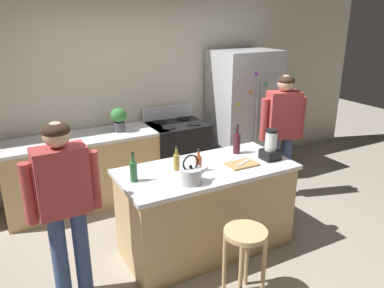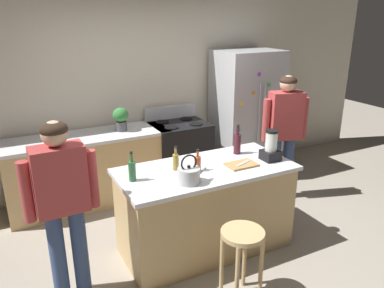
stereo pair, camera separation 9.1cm
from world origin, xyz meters
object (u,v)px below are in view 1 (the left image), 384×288
Objects in this scene: tea_kettle at (191,175)px; cutting_board at (242,164)px; person_by_island_left at (64,198)px; potted_plant at (119,118)px; bar_stool at (245,246)px; bottle_wine at (237,143)px; refrigerator at (243,113)px; person_by_sink_right at (282,126)px; kitchen_island at (206,208)px; blender_appliance at (271,147)px; bottle_cooking_sauce at (198,163)px; chef_knife at (244,163)px; stove_range at (177,154)px; bottle_olive_oil at (134,171)px; bottle_vinegar at (177,161)px.

cutting_board is (0.64, 0.12, -0.07)m from tea_kettle.
potted_plant is at bearing 59.02° from person_by_island_left.
bottle_wine is at bearing 59.53° from bar_stool.
refrigerator is 2.82m from bar_stool.
kitchen_island is at bearing -158.82° from person_by_sink_right.
kitchen_island is 0.65m from tea_kettle.
potted_plant is at bearing 122.32° from blender_appliance.
person_by_sink_right is 2.46× the size of bar_stool.
bottle_cooking_sauce is (0.26, -1.58, -0.09)m from potted_plant.
potted_plant is 1.82m from chef_knife.
tea_kettle is at bearing -112.42° from stove_range.
bottle_wine is 1.05× the size of cutting_board.
kitchen_island is 5.76× the size of potted_plant.
bottle_olive_oil reaches higher than chef_knife.
bar_stool is 1.01m from bottle_vinegar.
tea_kettle is 0.67m from chef_knife.
person_by_island_left reaches higher than kitchen_island.
cutting_board is at bearing -125.95° from refrigerator.
tea_kettle is at bearing -155.53° from person_by_sink_right.
potted_plant is at bearing 93.48° from bottle_vinegar.
stove_range is 1.96m from bottle_olive_oil.
bar_stool is 2.38× the size of tea_kettle.
tea_kettle is at bearing 168.85° from chef_knife.
bottle_cooking_sauce reaches higher than stove_range.
blender_appliance is (0.26, -1.64, 0.57)m from stove_range.
cutting_board is (-0.09, -1.64, 0.45)m from stove_range.
blender_appliance reaches higher than bottle_vinegar.
blender_appliance is at bearing -6.29° from bottle_cooking_sauce.
refrigerator is 5.79× the size of bottle_wine.
person_by_island_left reaches higher than blender_appliance.
potted_plant reaches higher than cutting_board.
kitchen_island is at bearing -105.55° from stove_range.
person_by_sink_right is at bearing 20.76° from bottle_cooking_sauce.
bottle_wine reaches higher than tea_kettle.
bottle_vinegar is at bearing 86.46° from tea_kettle.
bar_stool is at bearing -69.38° from tea_kettle.
tea_kettle is (-0.02, -0.32, -0.01)m from bottle_vinegar.
refrigerator is 1.88m from potted_plant.
stove_range is 1.49m from person_by_sink_right.
bar_stool is at bearing -120.47° from bottle_wine.
chef_knife is at bearing 0.00° from cutting_board.
kitchen_island is at bearing 140.95° from chef_knife.
refrigerator is 1.99m from cutting_board.
potted_plant is 1.00× the size of cutting_board.
bottle_wine is at bearing 45.99° from chef_knife.
bottle_wine is 0.77m from bottle_vinegar.
bottle_olive_oil is 0.87× the size of bottle_wine.
cutting_board reaches higher than bar_stool.
stove_range is at bearing 42.29° from person_by_island_left.
person_by_sink_right reaches higher than kitchen_island.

